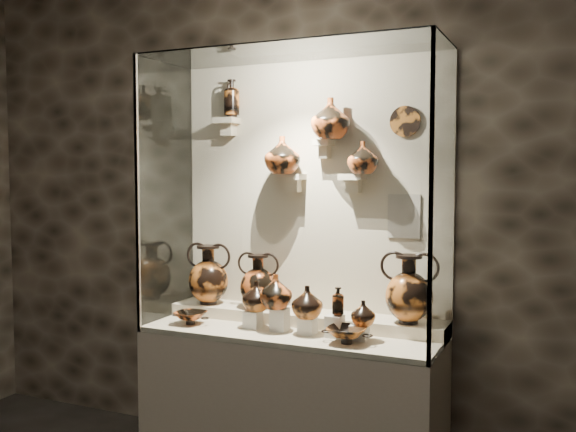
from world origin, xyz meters
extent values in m
cube|color=black|center=(0.00, 2.50, 1.60)|extent=(5.00, 0.02, 3.20)
cube|color=beige|center=(0.00, 2.18, 0.40)|extent=(1.70, 0.60, 0.80)
cube|color=beige|center=(0.00, 2.18, 0.82)|extent=(1.68, 0.58, 0.03)
cube|color=beige|center=(0.00, 2.35, 0.85)|extent=(1.70, 0.25, 0.10)
cube|color=beige|center=(0.00, 2.50, 1.60)|extent=(1.70, 0.03, 1.60)
cube|color=white|center=(0.00, 1.88, 1.60)|extent=(1.70, 0.01, 1.60)
cube|color=white|center=(-0.85, 2.18, 1.60)|extent=(0.01, 0.60, 1.60)
cube|color=white|center=(0.85, 2.18, 1.60)|extent=(0.01, 0.60, 1.60)
cube|color=white|center=(0.00, 2.18, 2.40)|extent=(1.70, 0.60, 0.01)
cube|color=gray|center=(-0.84, 1.89, 1.60)|extent=(0.02, 0.02, 1.60)
cube|color=gray|center=(0.84, 1.89, 1.60)|extent=(0.02, 0.02, 1.60)
cube|color=silver|center=(-0.22, 2.13, 0.88)|extent=(0.09, 0.09, 0.10)
cube|color=silver|center=(-0.05, 2.13, 0.90)|extent=(0.09, 0.09, 0.13)
cube|color=silver|center=(0.12, 2.13, 0.88)|extent=(0.09, 0.09, 0.09)
cube|color=silver|center=(0.28, 2.13, 0.89)|extent=(0.09, 0.09, 0.12)
cube|color=silver|center=(0.42, 2.13, 0.87)|extent=(0.09, 0.09, 0.08)
cube|color=beige|center=(-0.55, 2.42, 2.05)|extent=(0.14, 0.12, 0.04)
cube|color=beige|center=(-0.10, 2.42, 1.70)|extent=(0.14, 0.12, 0.04)
cube|color=beige|center=(0.10, 2.42, 1.90)|extent=(0.10, 0.12, 0.04)
cube|color=beige|center=(0.28, 2.42, 1.70)|extent=(0.14, 0.12, 0.04)
imported|color=#AB5B20|center=(-0.20, 2.14, 1.02)|extent=(0.20, 0.20, 0.17)
imported|color=#B54F1F|center=(-0.07, 2.11, 1.06)|extent=(0.24, 0.24, 0.19)
imported|color=#AB5B20|center=(0.12, 2.12, 1.01)|extent=(0.19, 0.19, 0.18)
imported|color=#AB5B20|center=(0.45, 2.11, 0.98)|extent=(0.13, 0.13, 0.14)
imported|color=#B54F1F|center=(-0.14, 2.36, 1.83)|extent=(0.24, 0.24, 0.22)
imported|color=#B54F1F|center=(0.17, 2.36, 2.04)|extent=(0.27, 0.27, 0.24)
imported|color=#B54F1F|center=(0.35, 2.38, 1.81)|extent=(0.18, 0.18, 0.18)
cylinder|color=#A76021|center=(0.57, 2.47, 2.01)|extent=(0.18, 0.02, 0.18)
cube|color=beige|center=(0.57, 2.47, 1.48)|extent=(0.19, 0.01, 0.25)
camera|label=1|loc=(1.45, -1.12, 1.72)|focal=40.00mm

